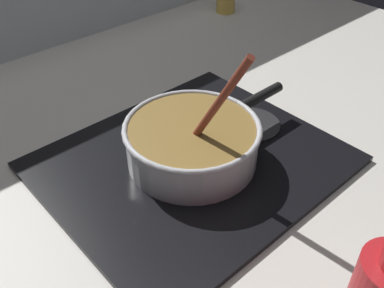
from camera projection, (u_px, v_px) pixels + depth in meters
ground at (176, 232)px, 0.77m from camera, size 2.40×1.60×0.04m
hob_plate at (192, 162)px, 0.88m from camera, size 0.56×0.48×0.01m
burner_ring at (192, 158)px, 0.87m from camera, size 0.18×0.18×0.01m
spare_burner at (251, 124)px, 0.96m from camera, size 0.13×0.13×0.01m
cooking_pan at (193, 142)px, 0.85m from camera, size 0.40×0.27×0.27m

